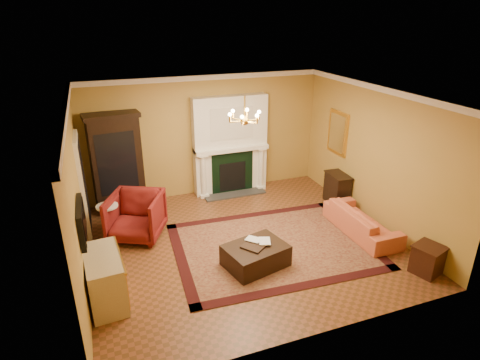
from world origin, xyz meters
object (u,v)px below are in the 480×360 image
commode (105,279)px  coral_sofa (362,217)px  pedestal_table (109,220)px  leather_ottoman (255,255)px  china_cabinet (117,165)px  wingback_armchair (136,214)px  console_table (337,189)px  end_table (427,260)px

commode → coral_sofa: 5.23m
pedestal_table → coral_sofa: 5.27m
commode → leather_ottoman: 2.65m
china_cabinet → pedestal_table: 1.59m
china_cabinet → wingback_armchair: 1.62m
wingback_armchair → leather_ottoman: 2.67m
china_cabinet → console_table: (4.98, -1.56, -0.74)m
leather_ottoman → wingback_armchair: bearing=122.7°
pedestal_table → coral_sofa: size_ratio=0.41×
china_cabinet → pedestal_table: china_cabinet is taller
commode → china_cabinet: bearing=77.0°
china_cabinet → console_table: bearing=-24.3°
coral_sofa → commode: bearing=94.7°
commode → console_table: (5.51, 1.83, -0.05)m
commode → leather_ottoman: bearing=-2.7°
pedestal_table → commode: bearing=-95.3°
end_table → commode: bearing=167.6°
pedestal_table → coral_sofa: bearing=-17.4°
wingback_armchair → console_table: size_ratio=1.43×
commode → pedestal_table: bearing=80.5°
end_table → console_table: (0.06, 3.03, 0.11)m
pedestal_table → commode: size_ratio=0.69×
commode → coral_sofa: commode is taller
wingback_armchair → commode: size_ratio=0.94×
wingback_armchair → leather_ottoman: (1.92, -1.83, -0.31)m
commode → leather_ottoman: size_ratio=1.03×
end_table → pedestal_table: bearing=148.9°
commode → coral_sofa: (5.21, 0.40, -0.05)m
console_table → leather_ottoman: 3.37m
wingback_armchair → end_table: size_ratio=2.03×
commode → end_table: (5.45, -1.20, -0.16)m
china_cabinet → pedestal_table: size_ratio=2.86×
coral_sofa → china_cabinet: bearing=57.8°
console_table → leather_ottoman: console_table is taller
wingback_armchair → pedestal_table: bearing=-163.3°
wingback_armchair → coral_sofa: size_ratio=0.56×
wingback_armchair → commode: 2.03m
leather_ottoman → commode: bearing=167.7°
wingback_armchair → pedestal_table: size_ratio=1.36×
leather_ottoman → pedestal_table: bearing=128.3°
china_cabinet → wingback_armchair: (0.19, -1.50, -0.58)m
china_cabinet → wingback_armchair: size_ratio=2.11×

